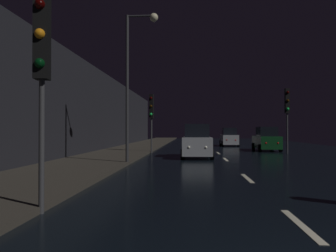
{
  "coord_description": "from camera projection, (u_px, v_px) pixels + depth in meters",
  "views": [
    {
      "loc": [
        -2.08,
        -3.34,
        1.82
      ],
      "look_at": [
        -3.59,
        17.3,
        2.07
      ],
      "focal_mm": 34.48,
      "sensor_mm": 36.0,
      "label": 1
    }
  ],
  "objects": [
    {
      "name": "building_facade_left",
      "position": [
        87.0,
        109.0,
        24.88
      ],
      "size": [
        0.8,
        63.0,
        6.85
      ],
      "primitive_type": "cube",
      "color": "black",
      "rests_on": "ground"
    },
    {
      "name": "car_parked_right_far",
      "position": [
        266.0,
        140.0,
        28.14
      ],
      "size": [
        1.91,
        4.14,
        2.09
      ],
      "rotation": [
        0.0,
        0.0,
        1.57
      ],
      "color": "#0F3819",
      "rests_on": "ground"
    },
    {
      "name": "traffic_light_far_right",
      "position": [
        287.0,
        106.0,
        24.69
      ],
      "size": [
        0.31,
        0.46,
        5.0
      ],
      "rotation": [
        0.0,
        0.0,
        -1.58
      ],
      "color": "#38383A",
      "rests_on": "ground"
    },
    {
      "name": "sidewalk_left",
      "position": [
        129.0,
        150.0,
        28.14
      ],
      "size": [
        4.4,
        84.0,
        0.15
      ],
      "primitive_type": "cube",
      "color": "#38332B",
      "rests_on": "ground"
    },
    {
      "name": "traffic_light_near_left",
      "position": [
        42.0,
        53.0,
        7.01
      ],
      "size": [
        0.36,
        0.48,
        4.82
      ],
      "rotation": [
        0.0,
        0.0,
        -1.39
      ],
      "color": "#38383A",
      "rests_on": "ground"
    },
    {
      "name": "lane_centerline",
      "position": [
        221.0,
        155.0,
        22.88
      ],
      "size": [
        0.16,
        34.25,
        0.01
      ],
      "color": "beige",
      "rests_on": "ground"
    },
    {
      "name": "traffic_light_far_left",
      "position": [
        151.0,
        111.0,
        25.37
      ],
      "size": [
        0.34,
        0.47,
        4.63
      ],
      "rotation": [
        0.0,
        0.0,
        -1.69
      ],
      "color": "#38383A",
      "rests_on": "ground"
    },
    {
      "name": "streetlamp_overhead",
      "position": [
        135.0,
        66.0,
        16.8
      ],
      "size": [
        1.7,
        0.44,
        7.89
      ],
      "color": "#2D2D30",
      "rests_on": "ground"
    },
    {
      "name": "car_approaching_headlights",
      "position": [
        197.0,
        142.0,
        21.2
      ],
      "size": [
        2.02,
        4.37,
        2.2
      ],
      "rotation": [
        0.0,
        0.0,
        -1.57
      ],
      "color": "#A5A8AD",
      "rests_on": "ground"
    },
    {
      "name": "ground",
      "position": [
        216.0,
        151.0,
        27.59
      ],
      "size": [
        27.47,
        84.0,
        0.02
      ],
      "primitive_type": "cube",
      "color": "black"
    },
    {
      "name": "car_distant_taillights",
      "position": [
        229.0,
        138.0,
        36.48
      ],
      "size": [
        1.88,
        4.07,
        2.05
      ],
      "rotation": [
        0.0,
        0.0,
        1.57
      ],
      "color": "#A5A8AD",
      "rests_on": "ground"
    }
  ]
}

